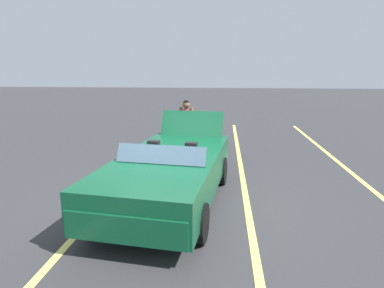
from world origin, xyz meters
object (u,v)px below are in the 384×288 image
at_px(traveler_person, 186,125).
at_px(suitcase_medium_bright, 207,145).
at_px(suitcase_large_black, 211,148).
at_px(suitcase_small_carryon, 203,141).
at_px(convertible_car, 167,177).

bearing_deg(traveler_person, suitcase_medium_bright, 122.77).
bearing_deg(suitcase_medium_bright, suitcase_large_black, 151.38).
xyz_separation_m(suitcase_medium_bright, traveler_person, (0.22, -0.58, 0.62)).
bearing_deg(suitcase_small_carryon, convertible_car, -100.72).
height_order(suitcase_small_carryon, traveler_person, traveler_person).
relative_size(suitcase_small_carryon, traveler_person, 0.53).
bearing_deg(traveler_person, suitcase_small_carryon, 166.03).
relative_size(suitcase_large_black, suitcase_small_carryon, 0.85).
height_order(convertible_car, suitcase_large_black, convertible_car).
relative_size(suitcase_medium_bright, suitcase_small_carryon, 1.03).
distance_m(convertible_car, suitcase_small_carryon, 4.53).
distance_m(suitcase_large_black, traveler_person, 1.03).
distance_m(convertible_car, suitcase_large_black, 3.24).
height_order(convertible_car, traveler_person, traveler_person).
xyz_separation_m(suitcase_large_black, suitcase_medium_bright, (-0.67, -0.15, -0.06)).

